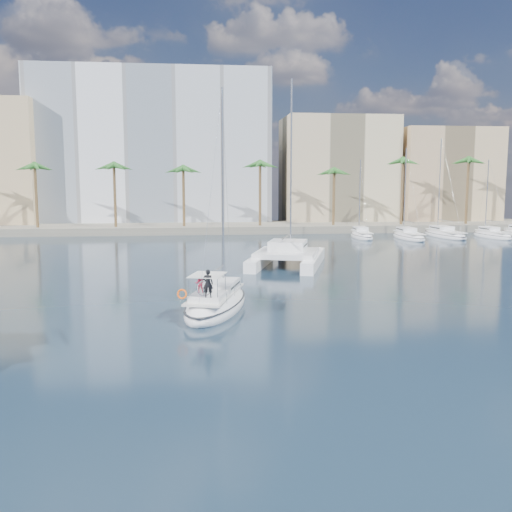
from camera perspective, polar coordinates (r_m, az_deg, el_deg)
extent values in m
plane|color=black|center=(36.69, 1.88, -5.88)|extent=(160.00, 160.00, 0.00)
cube|color=gray|center=(96.76, -3.37, 2.87)|extent=(120.00, 14.00, 1.20)
cube|color=white|center=(108.64, -10.22, 10.35)|extent=(42.00, 16.00, 28.00)
cube|color=#C2B28B|center=(108.76, 8.10, 8.28)|extent=(20.00, 14.00, 20.00)
cube|color=tan|center=(113.57, 18.24, 7.44)|extent=(18.00, 12.00, 18.00)
cylinder|color=brown|center=(96.74, -23.88, 4.99)|extent=(0.44, 0.44, 10.50)
sphere|color=#286023|center=(96.70, -24.05, 8.10)|extent=(3.60, 3.60, 3.60)
cylinder|color=brown|center=(92.50, -3.26, 5.54)|extent=(0.44, 0.44, 10.50)
sphere|color=#286023|center=(92.46, -3.28, 8.79)|extent=(3.60, 3.60, 3.60)
cylinder|color=brown|center=(100.33, 16.61, 5.39)|extent=(0.44, 0.44, 10.50)
sphere|color=#286023|center=(100.30, 16.72, 8.39)|extent=(3.60, 3.60, 3.60)
ellipsoid|color=white|center=(38.00, -3.98, -4.93)|extent=(5.98, 10.81, 2.14)
ellipsoid|color=black|center=(37.94, -3.99, -4.48)|extent=(6.04, 10.91, 0.18)
cube|color=silver|center=(37.65, -4.07, -3.79)|extent=(4.37, 8.07, 0.12)
cube|color=silver|center=(38.71, -3.66, -2.93)|extent=(3.05, 3.85, 0.60)
cube|color=black|center=(38.71, -3.66, -2.90)|extent=(2.96, 3.47, 0.14)
cylinder|color=#B7BABF|center=(39.23, -3.34, 6.70)|extent=(0.15, 0.15, 13.51)
cylinder|color=#B7BABF|center=(37.65, -3.98, -1.37)|extent=(1.25, 4.03, 0.11)
cube|color=silver|center=(35.71, -4.81, -4.03)|extent=(2.59, 3.01, 0.36)
cube|color=silver|center=(35.37, -4.88, -1.88)|extent=(2.59, 3.01, 0.04)
torus|color=silver|center=(34.64, -5.23, -3.27)|extent=(0.93, 0.32, 0.96)
torus|color=#FA540D|center=(34.66, -7.41, -3.80)|extent=(0.66, 0.36, 0.64)
imported|color=black|center=(34.29, -4.83, -2.75)|extent=(0.68, 0.51, 1.71)
imported|color=maroon|center=(35.81, -5.64, -2.75)|extent=(0.62, 0.51, 1.19)
cube|color=white|center=(58.30, 0.64, -0.29)|extent=(5.06, 12.64, 1.10)
cube|color=white|center=(57.58, 5.78, -0.43)|extent=(5.06, 12.64, 1.10)
cube|color=silver|center=(57.15, 3.11, 0.30)|extent=(7.72, 8.53, 0.50)
cube|color=silver|center=(57.70, 3.20, 1.07)|extent=(4.55, 4.76, 1.00)
cube|color=black|center=(57.69, 3.21, 1.12)|extent=(4.41, 4.27, 0.18)
cylinder|color=#B7BABF|center=(59.26, 3.53, 9.07)|extent=(0.18, 0.18, 17.18)
ellipsoid|color=silver|center=(37.87, -6.77, -4.28)|extent=(0.20, 0.38, 0.18)
sphere|color=silver|center=(38.05, -6.77, -4.19)|extent=(0.10, 0.10, 0.10)
cube|color=gray|center=(37.87, -7.19, -4.24)|extent=(0.44, 0.16, 0.10)
cube|color=gray|center=(37.87, -6.36, -4.23)|extent=(0.44, 0.16, 0.10)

